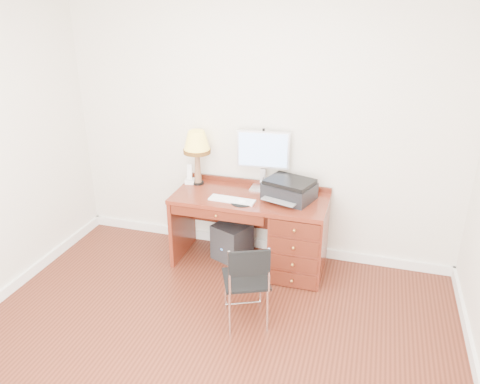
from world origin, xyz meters
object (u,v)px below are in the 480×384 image
(phone, at_px, (190,178))
(printer, at_px, (289,190))
(desk, at_px, (282,231))
(leg_lamp, at_px, (197,145))
(monitor, at_px, (263,153))
(chair, at_px, (244,277))
(equipment_box, at_px, (232,241))

(phone, bearing_deg, printer, -17.80)
(desk, bearing_deg, leg_lamp, 170.25)
(monitor, relative_size, chair, 0.77)
(desk, height_order, phone, phone)
(leg_lamp, relative_size, equipment_box, 1.48)
(monitor, relative_size, leg_lamp, 1.06)
(printer, height_order, phone, phone)
(chair, xyz_separation_m, equipment_box, (-0.42, 1.00, -0.28))
(monitor, xyz_separation_m, chair, (0.14, -1.18, -0.66))
(leg_lamp, relative_size, phone, 2.75)
(monitor, relative_size, printer, 1.13)
(desk, xyz_separation_m, equipment_box, (-0.53, 0.06, -0.22))
(chair, distance_m, equipment_box, 1.12)
(monitor, bearing_deg, equipment_box, -152.99)
(phone, relative_size, equipment_box, 0.54)
(leg_lamp, xyz_separation_m, phone, (-0.09, -0.01, -0.35))
(monitor, distance_m, phone, 0.82)
(monitor, xyz_separation_m, phone, (-0.76, -0.08, -0.31))
(printer, relative_size, chair, 0.68)
(monitor, bearing_deg, desk, -47.65)
(printer, height_order, equipment_box, printer)
(printer, distance_m, equipment_box, 0.88)
(phone, xyz_separation_m, equipment_box, (0.48, -0.10, -0.62))
(printer, bearing_deg, monitor, 166.43)
(desk, relative_size, equipment_box, 3.95)
(printer, bearing_deg, chair, -81.68)
(phone, distance_m, chair, 1.46)
(desk, distance_m, leg_lamp, 1.20)
(leg_lamp, distance_m, chair, 1.54)
(printer, xyz_separation_m, leg_lamp, (-0.98, 0.11, 0.32))
(chair, height_order, equipment_box, chair)
(desk, xyz_separation_m, monitor, (-0.26, 0.23, 0.71))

